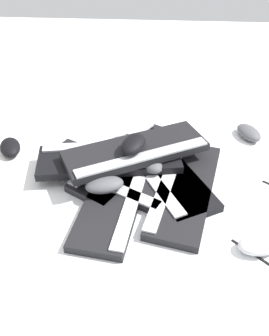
% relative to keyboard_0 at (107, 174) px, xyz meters
% --- Properties ---
extents(ground_plane, '(3.20, 3.20, 0.00)m').
position_rel_keyboard_0_xyz_m(ground_plane, '(-0.06, 0.03, -0.01)').
color(ground_plane, white).
extents(keyboard_0, '(0.46, 0.34, 0.03)m').
position_rel_keyboard_0_xyz_m(keyboard_0, '(0.00, 0.00, 0.00)').
color(keyboard_0, black).
rests_on(keyboard_0, ground).
extents(keyboard_1, '(0.21, 0.46, 0.03)m').
position_rel_keyboard_0_xyz_m(keyboard_1, '(-0.04, 0.09, 0.00)').
color(keyboard_1, black).
rests_on(keyboard_1, ground).
extents(keyboard_2, '(0.25, 0.46, 0.03)m').
position_rel_keyboard_0_xyz_m(keyboard_2, '(-0.23, 0.05, 0.00)').
color(keyboard_2, black).
rests_on(keyboard_2, ground).
extents(keyboard_3, '(0.34, 0.46, 0.03)m').
position_rel_keyboard_0_xyz_m(keyboard_3, '(-0.17, -0.03, 0.00)').
color(keyboard_3, black).
rests_on(keyboard_3, ground).
extents(keyboard_4, '(0.36, 0.45, 0.03)m').
position_rel_keyboard_0_xyz_m(keyboard_4, '(-0.06, -0.08, 0.00)').
color(keyboard_4, black).
rests_on(keyboard_4, ground).
extents(keyboard_5, '(0.46, 0.22, 0.03)m').
position_rel_keyboard_0_xyz_m(keyboard_5, '(-0.00, -0.04, 0.03)').
color(keyboard_5, black).
rests_on(keyboard_5, keyboard_0).
extents(keyboard_6, '(0.46, 0.33, 0.03)m').
position_rel_keyboard_0_xyz_m(keyboard_6, '(-0.09, -0.05, 0.06)').
color(keyboard_6, black).
rests_on(keyboard_6, keyboard_5).
extents(mouse_0, '(0.12, 0.09, 0.04)m').
position_rel_keyboard_0_xyz_m(mouse_0, '(-0.41, 0.26, 0.01)').
color(mouse_0, silver).
rests_on(mouse_0, ground).
extents(mouse_1, '(0.12, 0.13, 0.04)m').
position_rel_keyboard_0_xyz_m(mouse_1, '(-0.13, -0.02, 0.04)').
color(mouse_1, '#4C4C51').
rests_on(mouse_1, keyboard_3).
extents(mouse_2, '(0.11, 0.13, 0.04)m').
position_rel_keyboard_0_xyz_m(mouse_2, '(-0.47, -0.26, 0.01)').
color(mouse_2, '#4C4C51').
rests_on(mouse_2, ground).
extents(mouse_3, '(0.10, 0.13, 0.04)m').
position_rel_keyboard_0_xyz_m(mouse_3, '(0.34, -0.11, 0.01)').
color(mouse_3, black).
rests_on(mouse_3, ground).
extents(mouse_4, '(0.12, 0.10, 0.04)m').
position_rel_keyboard_0_xyz_m(mouse_4, '(-0.00, 0.09, 0.04)').
color(mouse_4, '#4C4C51').
rests_on(mouse_4, keyboard_1).
extents(mouse_5, '(0.09, 0.12, 0.04)m').
position_rel_keyboard_0_xyz_m(mouse_5, '(-0.08, -0.03, 0.10)').
color(mouse_5, black).
rests_on(mouse_5, keyboard_6).
extents(mouse_6, '(0.13, 0.10, 0.04)m').
position_rel_keyboard_0_xyz_m(mouse_6, '(-0.11, -0.06, 0.04)').
color(mouse_6, '#B7B7BC').
rests_on(mouse_6, keyboard_3).
extents(mouse_7, '(0.12, 0.13, 0.04)m').
position_rel_keyboard_0_xyz_m(mouse_7, '(-0.08, -0.11, 0.04)').
color(mouse_7, '#B7B7BC').
rests_on(mouse_7, keyboard_4).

